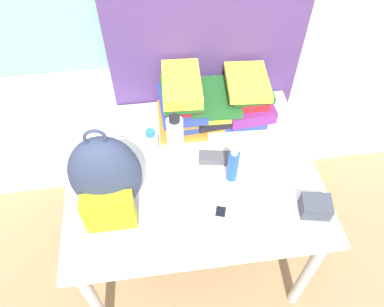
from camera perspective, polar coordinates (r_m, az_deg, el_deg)
name	(u,v)px	position (r m, az deg, el deg)	size (l,w,h in m)	color
desk	(192,180)	(1.67, 0.00, -4.03)	(1.06, 0.87, 0.71)	silver
backpack	(106,179)	(1.39, -12.93, -3.76)	(0.26, 0.23, 0.43)	#2D3851
book_stack_left	(182,102)	(1.70, -1.54, 7.87)	(0.22, 0.28, 0.26)	orange
book_stack_center	(216,105)	(1.75, 3.63, 7.43)	(0.25, 0.27, 0.15)	orange
book_stack_right	(246,98)	(1.76, 8.29, 8.36)	(0.23, 0.27, 0.22)	navy
water_bottle	(152,147)	(1.57, -6.12, 0.96)	(0.06, 0.06, 0.19)	silver
sports_bottle	(175,137)	(1.57, -2.57, 2.48)	(0.07, 0.07, 0.23)	white
sunscreen_bottle	(233,165)	(1.52, 6.26, -1.78)	(0.04, 0.04, 0.18)	blue
cell_phone	(221,213)	(1.48, 4.37, -8.97)	(0.08, 0.11, 0.02)	#B7BCC6
sunglasses_case	(217,158)	(1.62, 3.76, -0.67)	(0.16, 0.08, 0.04)	#47474C
camera_pouch	(316,207)	(1.53, 18.34, -7.68)	(0.13, 0.11, 0.07)	#383D47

